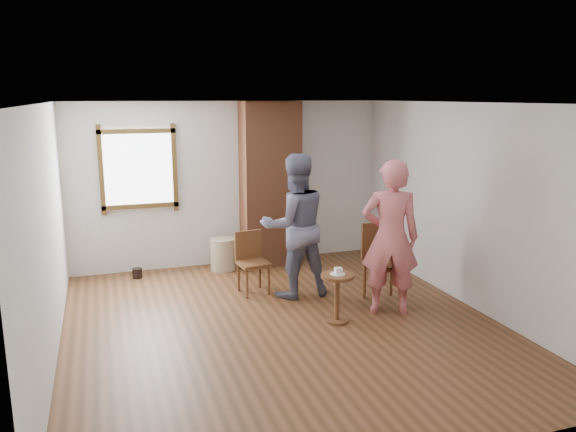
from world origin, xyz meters
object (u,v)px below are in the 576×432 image
(stoneware_crock, at_px, (223,254))
(man, at_px, (295,226))
(side_table, at_px, (337,290))
(person_pink, at_px, (390,238))
(dining_chair_right, at_px, (382,258))
(dining_chair_left, at_px, (251,258))

(stoneware_crock, height_order, man, man)
(stoneware_crock, bearing_deg, man, -64.52)
(side_table, height_order, person_pink, person_pink)
(dining_chair_right, xyz_separation_m, person_pink, (-0.12, -0.42, 0.39))
(stoneware_crock, xyz_separation_m, dining_chair_right, (1.72, -1.99, 0.33))
(side_table, bearing_deg, dining_chair_left, 116.92)
(dining_chair_left, xyz_separation_m, dining_chair_right, (1.55, -0.88, 0.10))
(stoneware_crock, distance_m, man, 1.75)
(man, bearing_deg, dining_chair_left, -33.56)
(stoneware_crock, height_order, side_table, side_table)
(dining_chair_left, xyz_separation_m, side_table, (0.70, -1.37, -0.07))
(stoneware_crock, bearing_deg, dining_chair_left, -81.54)
(man, relative_size, person_pink, 1.00)
(stoneware_crock, xyz_separation_m, person_pink, (1.60, -2.41, 0.72))
(dining_chair_left, height_order, man, man)
(person_pink, bearing_deg, dining_chair_left, -18.32)
(man, bearing_deg, side_table, 97.91)
(side_table, distance_m, person_pink, 0.93)
(side_table, distance_m, man, 1.20)
(man, distance_m, person_pink, 1.33)
(side_table, bearing_deg, man, 99.53)
(man, bearing_deg, person_pink, 131.63)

